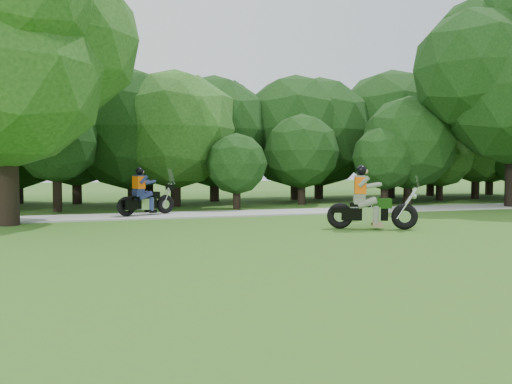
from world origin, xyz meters
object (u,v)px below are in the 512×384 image
big_tree_east (510,77)px  touring_motorcycle (143,198)px  chopper_motorcycle (368,206)px  big_tree_west (5,47)px

big_tree_east → touring_motorcycle: size_ratio=4.64×
big_tree_east → chopper_motorcycle: big_tree_east is taller
chopper_motorcycle → touring_motorcycle: chopper_motorcycle is taller
big_tree_west → chopper_motorcycle: size_ratio=3.81×
chopper_motorcycle → big_tree_west: bearing=-179.1°
big_tree_east → chopper_motorcycle: bearing=-151.9°
chopper_motorcycle → touring_motorcycle: size_ratio=1.16×
big_tree_west → big_tree_east: size_ratio=0.95×
big_tree_east → chopper_motorcycle: 12.86m
big_tree_west → chopper_motorcycle: big_tree_west is taller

